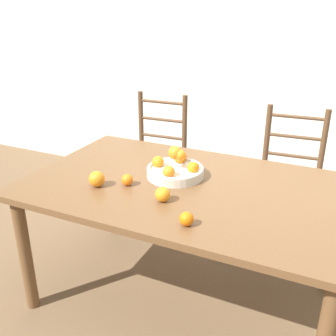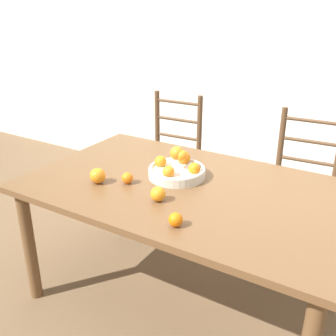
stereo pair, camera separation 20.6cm
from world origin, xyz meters
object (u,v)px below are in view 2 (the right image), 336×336
object	(u,v)px
orange_loose_1	(127,178)
chair_left	(170,159)
orange_loose_2	(158,194)
fruit_bowl	(177,169)
orange_loose_0	(98,176)
orange_loose_3	(176,220)
chair_right	(301,188)

from	to	relation	value
orange_loose_1	chair_left	distance (m)	1.09
orange_loose_1	orange_loose_2	distance (m)	0.26
fruit_bowl	orange_loose_1	distance (m)	0.28
orange_loose_2	chair_left	bearing A→B (deg)	118.35
orange_loose_0	orange_loose_1	bearing A→B (deg)	29.61
orange_loose_0	orange_loose_3	bearing A→B (deg)	-15.99
orange_loose_0	chair_left	bearing A→B (deg)	100.56
orange_loose_0	orange_loose_3	size ratio (longest dim) A/B	1.33
chair_right	orange_loose_2	bearing A→B (deg)	-116.34
orange_loose_1	chair_right	bearing A→B (deg)	55.14
fruit_bowl	chair_right	xyz separation A→B (m)	(0.51, 0.79, -0.31)
chair_left	orange_loose_0	bearing A→B (deg)	-82.56
orange_loose_2	chair_right	world-z (taller)	chair_right
orange_loose_3	fruit_bowl	bearing A→B (deg)	119.34
chair_right	orange_loose_0	bearing A→B (deg)	-131.55
orange_loose_3	chair_right	bearing A→B (deg)	78.24
orange_loose_0	chair_left	distance (m)	1.14
orange_loose_1	orange_loose_2	bearing A→B (deg)	-18.92
chair_right	chair_left	bearing A→B (deg)	176.17
chair_right	orange_loose_3	bearing A→B (deg)	-105.59
fruit_bowl	orange_loose_1	size ratio (longest dim) A/B	5.09
fruit_bowl	chair_right	distance (m)	0.99
orange_loose_1	chair_right	world-z (taller)	chair_right
orange_loose_2	chair_left	world-z (taller)	chair_left
orange_loose_0	orange_loose_2	bearing A→B (deg)	-0.99
orange_loose_0	orange_loose_2	size ratio (longest dim) A/B	1.13
orange_loose_2	orange_loose_1	bearing A→B (deg)	161.08
fruit_bowl	orange_loose_2	bearing A→B (deg)	-77.59
chair_left	orange_loose_2	bearing A→B (deg)	-64.77
orange_loose_2	chair_right	distance (m)	1.21
orange_loose_2	orange_loose_3	xyz separation A→B (m)	(0.19, -0.16, -0.01)
orange_loose_1	orange_loose_0	bearing A→B (deg)	-150.39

